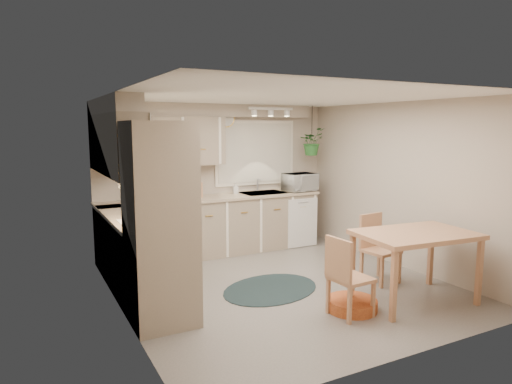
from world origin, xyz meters
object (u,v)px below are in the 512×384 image
Objects in this scene: chair_left at (351,276)px; chair_back at (381,249)px; braided_rug at (271,289)px; dining_table at (414,267)px; microwave at (300,180)px; pet_bed at (352,305)px.

chair_back reaches higher than chair_left.
braided_rug is (-0.37, 1.10, -0.44)m from chair_left.
dining_table is at bearing 73.20° from chair_back.
chair_back reaches higher than dining_table.
chair_left is 3.15m from microwave.
braided_rug is at bearing -139.65° from microwave.
braided_rug is at bearing -164.86° from chair_left.
pet_bed is 1.02× the size of microwave.
dining_table is 0.99× the size of braided_rug.
dining_table is 1.76m from braided_rug.
microwave reaches higher than chair_left.
pet_bed is at bearing 25.00° from chair_back.
microwave is at bearing 48.16° from braided_rug.
microwave is (1.08, 2.75, 1.06)m from pet_bed.
microwave reaches higher than chair_back.
dining_table is at bearing -40.76° from braided_rug.
chair_left is at bearing 26.32° from chair_back.
braided_rug is at bearing 115.48° from pet_bed.
chair_left is 1.24m from braided_rug.
chair_left reaches higher than braided_rug.
chair_back is at bearing 79.57° from dining_table.
braided_rug is 2.38× the size of pet_bed.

